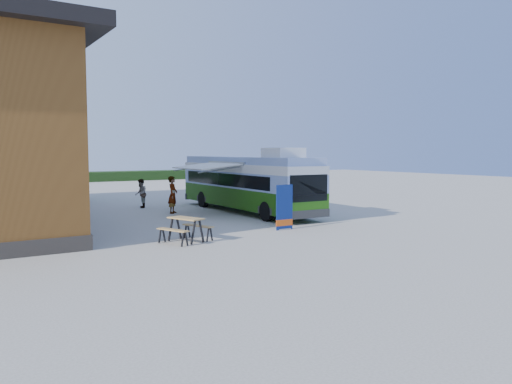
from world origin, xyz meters
TOP-DOWN VIEW (x-y plane):
  - ground at (0.00, 0.00)m, footprint 100.00×100.00m
  - hedge at (8.00, 38.00)m, footprint 40.00×3.00m
  - bus at (3.07, 6.08)m, footprint 2.53×10.91m
  - awning at (1.05, 6.35)m, footprint 2.45×3.92m
  - banner at (1.20, 0.10)m, footprint 0.80×0.19m
  - picnic_table at (-3.30, -0.26)m, footprint 1.87×1.77m
  - person_a at (-0.46, 7.61)m, footprint 0.80×0.82m
  - person_b at (-1.03, 10.80)m, footprint 0.87×0.97m
  - slurry_tanker at (-4.07, 18.51)m, footprint 2.46×5.53m

SIDE VIEW (x-z plane):
  - ground at x=0.00m, z-range 0.00..0.00m
  - hedge at x=8.00m, z-range 0.00..1.00m
  - picnic_table at x=-3.30m, z-range 0.21..1.07m
  - banner at x=1.20m, z-range -0.17..1.66m
  - person_b at x=-1.03m, z-range 0.00..1.63m
  - person_a at x=-0.46m, z-range 0.00..1.91m
  - slurry_tanker at x=-4.07m, z-range 0.16..2.23m
  - bus at x=3.07m, z-range -0.08..3.26m
  - awning at x=1.05m, z-range 2.19..2.68m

